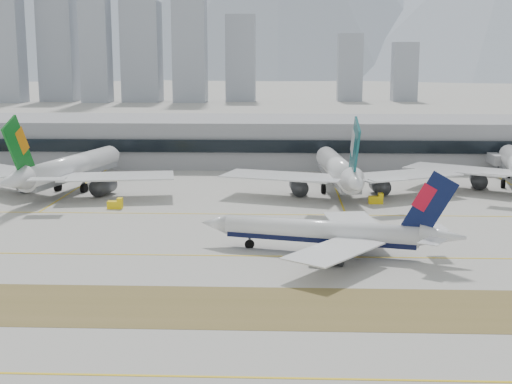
{
  "coord_description": "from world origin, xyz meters",
  "views": [
    {
      "loc": [
        11.32,
        -129.77,
        35.42
      ],
      "look_at": [
        5.4,
        18.0,
        7.5
      ],
      "focal_mm": 50.0,
      "sensor_mm": 36.0,
      "label": 1
    }
  ],
  "objects_px": {
    "taxiing_airliner": "(330,233)",
    "terminal": "(252,140)",
    "widebody_cathay": "(339,171)",
    "widebody_eva": "(68,170)"
  },
  "relations": [
    {
      "from": "taxiing_airliner",
      "to": "terminal",
      "type": "xyz_separation_m",
      "value": [
        -19.75,
        117.91,
        3.52
      ]
    },
    {
      "from": "taxiing_airliner",
      "to": "widebody_eva",
      "type": "xyz_separation_m",
      "value": [
        -65.97,
        58.42,
        2.08
      ]
    },
    {
      "from": "terminal",
      "to": "widebody_cathay",
      "type": "bearing_deg",
      "value": -66.37
    },
    {
      "from": "widebody_cathay",
      "to": "terminal",
      "type": "height_order",
      "value": "widebody_cathay"
    },
    {
      "from": "taxiing_airliner",
      "to": "terminal",
      "type": "height_order",
      "value": "taxiing_airliner"
    },
    {
      "from": "taxiing_airliner",
      "to": "widebody_cathay",
      "type": "bearing_deg",
      "value": -81.59
    },
    {
      "from": "widebody_cathay",
      "to": "terminal",
      "type": "xyz_separation_m",
      "value": [
        -25.73,
        58.83,
        1.49
      ]
    },
    {
      "from": "terminal",
      "to": "taxiing_airliner",
      "type": "bearing_deg",
      "value": -80.49
    },
    {
      "from": "widebody_eva",
      "to": "widebody_cathay",
      "type": "xyz_separation_m",
      "value": [
        71.96,
        0.66,
        -0.05
      ]
    },
    {
      "from": "taxiing_airliner",
      "to": "widebody_cathay",
      "type": "relative_size",
      "value": 0.77
    }
  ]
}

